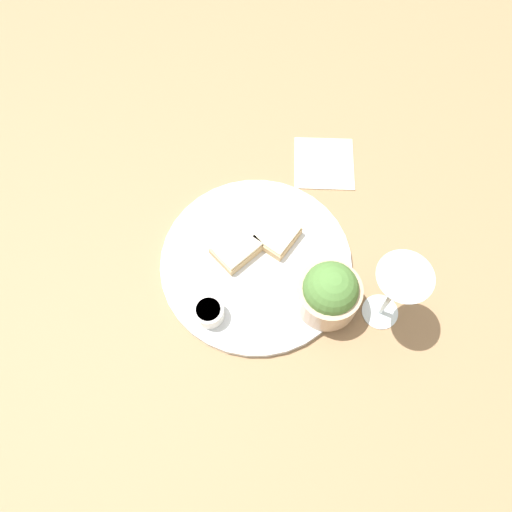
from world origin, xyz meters
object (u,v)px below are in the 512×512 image
object	(u,v)px
sauce_ramekin	(209,312)
cheese_toast_far	(277,235)
cheese_toast_near	(237,248)
salad_bowl	(329,292)
wine_glass	(398,287)
napkin	(324,163)

from	to	relation	value
sauce_ramekin	cheese_toast_far	xyz separation A→B (m)	(0.17, 0.07, -0.01)
cheese_toast_near	cheese_toast_far	bearing A→B (deg)	-8.41
salad_bowl	sauce_ramekin	size ratio (longest dim) A/B	2.13
cheese_toast_near	cheese_toast_far	xyz separation A→B (m)	(0.07, -0.01, 0.00)
cheese_toast_far	wine_glass	distance (m)	0.24
cheese_toast_near	cheese_toast_far	distance (m)	0.07
salad_bowl	cheese_toast_far	bearing A→B (deg)	95.47
salad_bowl	napkin	size ratio (longest dim) A/B	0.65
cheese_toast_far	salad_bowl	bearing A→B (deg)	-84.53
salad_bowl	wine_glass	world-z (taller)	wine_glass
sauce_ramekin	napkin	xyz separation A→B (m)	(0.33, 0.17, -0.03)
cheese_toast_near	napkin	distance (m)	0.26
wine_glass	napkin	world-z (taller)	wine_glass
napkin	salad_bowl	bearing A→B (deg)	-121.43
cheese_toast_near	wine_glass	size ratio (longest dim) A/B	0.55
cheese_toast_near	wine_glass	distance (m)	0.28
salad_bowl	cheese_toast_near	bearing A→B (deg)	119.75
sauce_ramekin	cheese_toast_far	world-z (taller)	sauce_ramekin
salad_bowl	sauce_ramekin	world-z (taller)	salad_bowl
cheese_toast_near	napkin	world-z (taller)	cheese_toast_near
sauce_ramekin	cheese_toast_near	bearing A→B (deg)	41.49
cheese_toast_near	wine_glass	bearing A→B (deg)	-52.18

